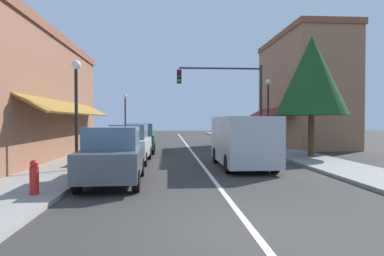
{
  "coord_description": "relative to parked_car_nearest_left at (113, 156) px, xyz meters",
  "views": [
    {
      "loc": [
        -1.51,
        -5.89,
        1.98
      ],
      "look_at": [
        -0.08,
        14.38,
        1.51
      ],
      "focal_mm": 32.18,
      "sensor_mm": 36.0,
      "label": 1
    }
  ],
  "objects": [
    {
      "name": "fire_hydrant",
      "position": [
        -1.63,
        -1.99,
        -0.33
      ],
      "size": [
        0.22,
        0.22,
        0.87
      ],
      "color": "red",
      "rests_on": "ground"
    },
    {
      "name": "traffic_signal_mast_arm",
      "position": [
        5.99,
        12.12,
        3.07
      ],
      "size": [
        5.8,
        0.5,
        5.71
      ],
      "color": "#333333",
      "rests_on": "ground"
    },
    {
      "name": "sidewalk_right",
      "position": [
        8.71,
        13.11,
        -0.82
      ],
      "size": [
        2.6,
        56.0,
        0.12
      ],
      "primitive_type": "cube",
      "color": "gray",
      "rests_on": "ground"
    },
    {
      "name": "parked_car_nearest_left",
      "position": [
        0.0,
        0.0,
        0.0
      ],
      "size": [
        1.87,
        4.14,
        1.77
      ],
      "rotation": [
        0.0,
        0.0,
        0.03
      ],
      "color": "#4C5156",
      "rests_on": "ground"
    },
    {
      "name": "van_in_lane",
      "position": [
        4.81,
        3.41,
        0.27
      ],
      "size": [
        2.02,
        5.19,
        2.12
      ],
      "rotation": [
        0.0,
        0.0,
        0.0
      ],
      "color": "#B2B7BC",
      "rests_on": "ground"
    },
    {
      "name": "storefront_right_block",
      "position": [
        12.05,
        15.11,
        3.34
      ],
      "size": [
        5.4,
        10.2,
        8.43
      ],
      "color": "#9E6B4C",
      "rests_on": "ground"
    },
    {
      "name": "parked_car_third_left",
      "position": [
        0.02,
        10.26,
        0.0
      ],
      "size": [
        1.85,
        4.14,
        1.77
      ],
      "rotation": [
        0.0,
        0.0,
        0.02
      ],
      "color": "#0F4C33",
      "rests_on": "ground"
    },
    {
      "name": "lane_center_stripe",
      "position": [
        3.21,
        13.11,
        -0.88
      ],
      "size": [
        0.14,
        52.0,
        0.01
      ],
      "primitive_type": "cube",
      "color": "silver",
      "rests_on": "ground"
    },
    {
      "name": "street_lamp_right_mid",
      "position": [
        8.17,
        11.03,
        2.24
      ],
      "size": [
        0.36,
        0.36,
        4.61
      ],
      "color": "black",
      "rests_on": "ground"
    },
    {
      "name": "parked_car_second_left",
      "position": [
        -0.06,
        5.29,
        0.0
      ],
      "size": [
        1.85,
        4.13,
        1.77
      ],
      "rotation": [
        0.0,
        0.0,
        -0.02
      ],
      "color": "silver",
      "rests_on": "ground"
    },
    {
      "name": "ground_plane",
      "position": [
        3.21,
        13.11,
        -0.88
      ],
      "size": [
        80.0,
        80.0,
        0.0
      ],
      "primitive_type": "plane",
      "color": "#33302D"
    },
    {
      "name": "tree_right_near",
      "position": [
        9.1,
        6.49,
        3.38
      ],
      "size": [
        3.7,
        3.7,
        6.31
      ],
      "color": "#4C331E",
      "rests_on": "ground"
    },
    {
      "name": "street_lamp_left_far",
      "position": [
        -1.91,
        18.79,
        1.99
      ],
      "size": [
        0.36,
        0.36,
        4.17
      ],
      "color": "black",
      "rests_on": "ground"
    },
    {
      "name": "storefront_left_block",
      "position": [
        -6.34,
        7.11,
        2.24
      ],
      "size": [
        6.81,
        14.2,
        6.24
      ],
      "color": "#8E5B42",
      "rests_on": "ground"
    },
    {
      "name": "sidewalk_left",
      "position": [
        -2.29,
        13.11,
        -0.82
      ],
      "size": [
        2.6,
        56.0,
        0.12
      ],
      "primitive_type": "cube",
      "color": "gray",
      "rests_on": "ground"
    },
    {
      "name": "street_lamp_left_near",
      "position": [
        -1.74,
        2.44,
        2.02
      ],
      "size": [
        0.36,
        0.36,
        4.23
      ],
      "color": "black",
      "rests_on": "ground"
    }
  ]
}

